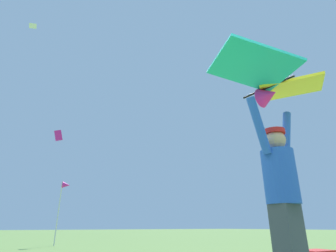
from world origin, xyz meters
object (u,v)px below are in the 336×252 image
distant_kite_magenta_high_right (58,135)px  marker_flag (65,190)px  kite_flyer_person (282,192)px  distant_kite_white_mid_right (33,26)px  held_stunt_kite (272,83)px

distant_kite_magenta_high_right → marker_flag: (-3.55, -21.26, -8.65)m
kite_flyer_person → distant_kite_magenta_high_right: distant_kite_magenta_high_right is taller
distant_kite_white_mid_right → marker_flag: 26.50m
distant_kite_white_mid_right → distant_kite_magenta_high_right: size_ratio=0.71×
held_stunt_kite → distant_kite_magenta_high_right: size_ratio=1.25×
distant_kite_magenta_high_right → marker_flag: bearing=-99.5°
distant_kite_white_mid_right → distant_kite_magenta_high_right: bearing=34.5°
distant_kite_magenta_high_right → distant_kite_white_mid_right: bearing=-145.5°
held_stunt_kite → distant_kite_magenta_high_right: (3.47, 30.06, 8.34)m
held_stunt_kite → kite_flyer_person: bearing=93.2°
marker_flag → kite_flyer_person: bearing=-89.5°
kite_flyer_person → distant_kite_white_mid_right: bearing=93.3°
distant_kite_white_mid_right → marker_flag: bearing=-85.3°
held_stunt_kite → distant_kite_white_mid_right: 32.89m
distant_kite_white_mid_right → marker_flag: (1.46, -17.82, -19.56)m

